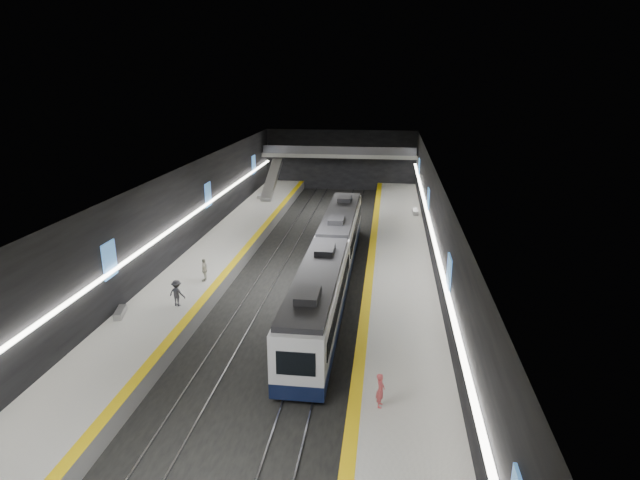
# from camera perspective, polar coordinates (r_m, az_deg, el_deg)

# --- Properties ---
(ground) EXTENTS (70.00, 70.00, 0.00)m
(ground) POSITION_cam_1_polar(r_m,az_deg,el_deg) (39.74, -2.47, -5.03)
(ground) COLOR black
(ground) RESTS_ON ground
(ceiling) EXTENTS (20.00, 70.00, 0.04)m
(ceiling) POSITION_cam_1_polar(r_m,az_deg,el_deg) (37.42, -2.63, 6.36)
(ceiling) COLOR beige
(ceiling) RESTS_ON wall_left
(wall_left) EXTENTS (0.04, 70.00, 8.00)m
(wall_left) POSITION_cam_1_polar(r_m,az_deg,el_deg) (41.26, -16.37, 0.99)
(wall_left) COLOR black
(wall_left) RESTS_ON ground
(wall_right) EXTENTS (0.04, 70.00, 8.00)m
(wall_right) POSITION_cam_1_polar(r_m,az_deg,el_deg) (38.02, 12.47, -0.08)
(wall_right) COLOR black
(wall_right) RESTS_ON ground
(wall_back) EXTENTS (20.00, 0.04, 8.00)m
(wall_back) POSITION_cam_1_polar(r_m,az_deg,el_deg) (72.32, 2.24, 8.52)
(wall_back) COLOR black
(wall_back) RESTS_ON ground
(platform_left) EXTENTS (5.00, 70.00, 1.00)m
(platform_left) POSITION_cam_1_polar(r_m,az_deg,el_deg) (41.43, -12.78, -3.77)
(platform_left) COLOR slate
(platform_left) RESTS_ON ground
(tile_surface_left) EXTENTS (5.00, 70.00, 0.02)m
(tile_surface_left) POSITION_cam_1_polar(r_m,az_deg,el_deg) (41.25, -12.83, -3.11)
(tile_surface_left) COLOR #979893
(tile_surface_left) RESTS_ON platform_left
(tactile_strip_left) EXTENTS (0.60, 70.00, 0.02)m
(tactile_strip_left) POSITION_cam_1_polar(r_m,az_deg,el_deg) (40.56, -9.90, -3.26)
(tactile_strip_left) COLOR #DBB30B
(tactile_strip_left) RESTS_ON platform_left
(platform_right) EXTENTS (5.00, 70.00, 1.00)m
(platform_right) POSITION_cam_1_polar(r_m,az_deg,el_deg) (39.04, 8.47, -4.85)
(platform_right) COLOR slate
(platform_right) RESTS_ON ground
(tile_surface_right) EXTENTS (5.00, 70.00, 0.02)m
(tile_surface_right) POSITION_cam_1_polar(r_m,az_deg,el_deg) (38.85, 8.50, -4.15)
(tile_surface_right) COLOR #979893
(tile_surface_right) RESTS_ON platform_right
(tactile_strip_right) EXTENTS (0.60, 70.00, 0.02)m
(tactile_strip_right) POSITION_cam_1_polar(r_m,az_deg,el_deg) (38.85, 5.25, -4.01)
(tactile_strip_right) COLOR #DBB30B
(tactile_strip_right) RESTS_ON platform_right
(rails) EXTENTS (6.52, 70.00, 0.12)m
(rails) POSITION_cam_1_polar(r_m,az_deg,el_deg) (39.71, -2.47, -4.95)
(rails) COLOR gray
(rails) RESTS_ON ground
(train) EXTENTS (2.69, 30.05, 3.60)m
(train) POSITION_cam_1_polar(r_m,az_deg,el_deg) (38.88, 1.19, -2.07)
(train) COLOR #0D1632
(train) RESTS_ON ground
(ad_posters) EXTENTS (19.94, 53.50, 2.20)m
(ad_posters) POSITION_cam_1_polar(r_m,az_deg,el_deg) (39.20, -2.31, 1.61)
(ad_posters) COLOR #4380CB
(ad_posters) RESTS_ON wall_left
(cove_light_left) EXTENTS (0.25, 68.60, 0.12)m
(cove_light_left) POSITION_cam_1_polar(r_m,az_deg,el_deg) (41.23, -16.09, 0.72)
(cove_light_left) COLOR white
(cove_light_left) RESTS_ON wall_left
(cove_light_right) EXTENTS (0.25, 68.60, 0.12)m
(cove_light_right) POSITION_cam_1_polar(r_m,az_deg,el_deg) (38.06, 12.15, -0.36)
(cove_light_right) COLOR white
(cove_light_right) RESTS_ON wall_right
(mezzanine_bridge) EXTENTS (20.00, 3.00, 1.50)m
(mezzanine_bridge) POSITION_cam_1_polar(r_m,az_deg,el_deg) (70.13, 2.09, 9.09)
(mezzanine_bridge) COLOR gray
(mezzanine_bridge) RESTS_ON wall_left
(escalator) EXTENTS (1.20, 7.50, 3.92)m
(escalator) POSITION_cam_1_polar(r_m,az_deg,el_deg) (64.88, -5.16, 6.44)
(escalator) COLOR #99999E
(escalator) RESTS_ON platform_left
(bench_left_near) EXTENTS (0.86, 1.71, 0.40)m
(bench_left_near) POSITION_cam_1_polar(r_m,az_deg,el_deg) (35.03, -20.54, -7.26)
(bench_left_near) COLOR #99999E
(bench_left_near) RESTS_ON platform_left
(bench_left_far) EXTENTS (0.50, 1.69, 0.41)m
(bench_left_far) POSITION_cam_1_polar(r_m,az_deg,el_deg) (63.86, -6.35, 4.68)
(bench_left_far) COLOR #99999E
(bench_left_far) RESTS_ON platform_left
(bench_right_far) EXTENTS (0.56, 1.88, 0.46)m
(bench_right_far) POSITION_cam_1_polar(r_m,az_deg,el_deg) (57.00, 10.12, 2.98)
(bench_right_far) COLOR #99999E
(bench_right_far) RESTS_ON platform_right
(passenger_right_a) EXTENTS (0.44, 0.62, 1.60)m
(passenger_right_a) POSITION_cam_1_polar(r_m,az_deg,el_deg) (24.55, 6.46, -15.67)
(passenger_right_a) COLOR #CC4C52
(passenger_right_a) RESTS_ON platform_right
(passenger_left_a) EXTENTS (0.49, 1.01, 1.68)m
(passenger_left_a) POSITION_cam_1_polar(r_m,az_deg,el_deg) (38.72, -12.22, -3.13)
(passenger_left_a) COLOR beige
(passenger_left_a) RESTS_ON platform_left
(passenger_left_b) EXTENTS (1.22, 0.87, 1.72)m
(passenger_left_b) POSITION_cam_1_polar(r_m,az_deg,el_deg) (35.06, -15.01, -5.51)
(passenger_left_b) COLOR #38383F
(passenger_left_b) RESTS_ON platform_left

